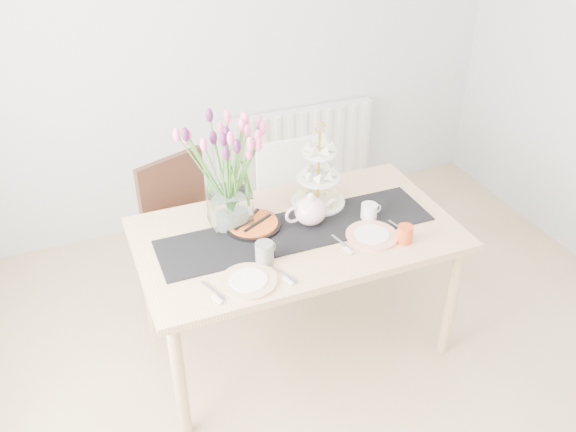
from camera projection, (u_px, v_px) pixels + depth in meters
name	position (u px, v px, depth m)	size (l,w,h in m)	color
room_shell	(401.00, 216.00, 2.17)	(4.50, 4.50, 4.50)	tan
radiator	(295.00, 148.00, 4.49)	(1.20, 0.08, 0.60)	white
dining_table	(297.00, 243.00, 3.11)	(1.60, 0.90, 0.75)	tan
chair_brown	(186.00, 221.00, 3.56)	(0.57, 0.57, 0.89)	#361C13
chair_white	(298.00, 203.00, 3.72)	(0.45, 0.45, 0.89)	white
table_runner	(297.00, 230.00, 3.06)	(1.40, 0.35, 0.01)	black
tulip_vase	(226.00, 157.00, 2.90)	(0.70, 0.70, 0.60)	silver
cake_stand	(318.00, 184.00, 3.21)	(0.29, 0.29, 0.43)	gold
teapot	(310.00, 211.00, 3.07)	(0.26, 0.21, 0.17)	white
cream_jug	(369.00, 212.00, 3.13)	(0.08, 0.08, 0.08)	silver
tart_tin	(253.00, 225.00, 3.08)	(0.28, 0.28, 0.03)	black
mug_grey	(264.00, 253.00, 2.82)	(0.09, 0.09, 0.10)	slate
mug_orange	(405.00, 234.00, 2.96)	(0.08, 0.08, 0.09)	#DF4A18
plate_left	(248.00, 281.00, 2.72)	(0.26, 0.26, 0.01)	silver
plate_right	(372.00, 236.00, 3.02)	(0.26, 0.26, 0.01)	silver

